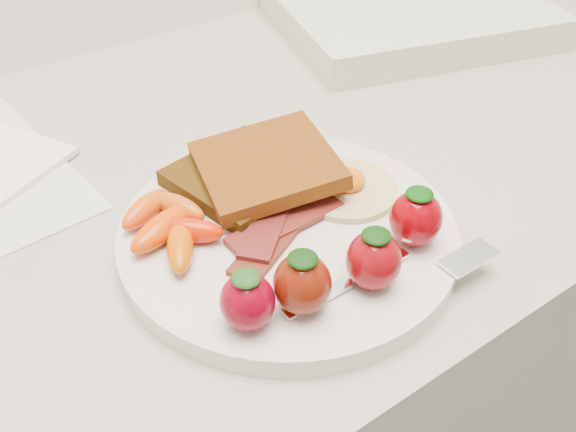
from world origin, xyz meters
TOP-DOWN VIEW (x-y plane):
  - counter at (0.00, 1.70)m, footprint 2.00×0.60m
  - plate at (-0.02, 1.56)m, footprint 0.27×0.27m
  - toast_lower at (-0.02, 1.63)m, footprint 0.12×0.12m
  - toast_upper at (-0.01, 1.62)m, footprint 0.14×0.14m
  - fried_egg at (0.04, 1.57)m, footprint 0.10×0.10m
  - bacon_strips at (-0.03, 1.56)m, footprint 0.12×0.10m
  - baby_carrots at (-0.10, 1.61)m, footprint 0.08×0.11m
  - strawberries at (-0.03, 1.49)m, footprint 0.19×0.06m
  - fork at (0.01, 1.47)m, footprint 0.17×0.05m
  - appliance at (0.36, 1.82)m, footprint 0.39×0.34m

SIDE VIEW (x-z plane):
  - counter at x=0.00m, z-range 0.00..0.90m
  - plate at x=-0.02m, z-range 0.90..0.92m
  - appliance at x=0.36m, z-range 0.90..0.94m
  - fork at x=0.01m, z-range 0.92..0.92m
  - bacon_strips at x=-0.03m, z-range 0.92..0.93m
  - fried_egg at x=0.04m, z-range 0.91..0.93m
  - toast_lower at x=-0.02m, z-range 0.92..0.93m
  - baby_carrots at x=-0.10m, z-range 0.92..0.94m
  - toast_upper at x=-0.01m, z-range 0.93..0.95m
  - strawberries at x=-0.03m, z-range 0.92..0.97m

